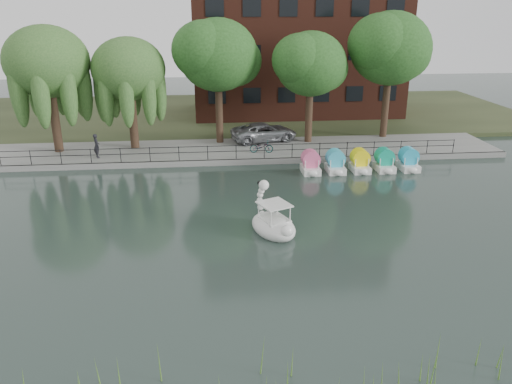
{
  "coord_description": "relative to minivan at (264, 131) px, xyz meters",
  "views": [
    {
      "loc": [
        -1.92,
        -20.62,
        10.56
      ],
      "look_at": [
        0.5,
        4.0,
        1.3
      ],
      "focal_mm": 35.0,
      "sensor_mm": 36.0,
      "label": 1
    }
  ],
  "objects": [
    {
      "name": "bicycle",
      "position": [
        -0.59,
        -3.36,
        -0.33
      ],
      "size": [
        0.78,
        1.77,
        1.0
      ],
      "primitive_type": "imported",
      "rotation": [
        0.0,
        0.0,
        1.46
      ],
      "color": "gray",
      "rests_on": "promenade"
    },
    {
      "name": "broadleaf_right",
      "position": [
        3.46,
        -0.48,
        5.15
      ],
      "size": [
        5.4,
        5.4,
        8.32
      ],
      "color": "#473323",
      "rests_on": "promenade"
    },
    {
      "name": "swan_boat",
      "position": [
        -1.43,
        -16.28,
        -0.69
      ],
      "size": [
        2.84,
        3.4,
        2.47
      ],
      "rotation": [
        0.0,
        0.0,
        0.41
      ],
      "color": "white",
      "rests_on": "ground_plane"
    },
    {
      "name": "railing",
      "position": [
        -2.54,
        -4.73,
        -0.09
      ],
      "size": [
        32.0,
        0.05,
        1.0
      ],
      "color": "black",
      "rests_on": "promenade"
    },
    {
      "name": "ground_plane",
      "position": [
        -2.54,
        -17.98,
        -1.23
      ],
      "size": [
        120.0,
        120.0,
        0.0
      ],
      "primitive_type": "plane",
      "color": "#3B4C47"
    },
    {
      "name": "reed_bank",
      "position": [
        -0.54,
        -27.48,
        -0.63
      ],
      "size": [
        24.0,
        2.4,
        1.2
      ],
      "color": "#669938",
      "rests_on": "ground_plane"
    },
    {
      "name": "pedestrian",
      "position": [
        -12.35,
        -3.49,
        0.16
      ],
      "size": [
        0.74,
        0.85,
        1.98
      ],
      "primitive_type": "imported",
      "rotation": [
        0.0,
        0.0,
        2.02
      ],
      "color": "black",
      "rests_on": "promenade"
    },
    {
      "name": "willow_mid",
      "position": [
        -10.04,
        -0.98,
        5.02
      ],
      "size": [
        5.32,
        5.32,
        8.15
      ],
      "color": "#473323",
      "rests_on": "promenade"
    },
    {
      "name": "broadleaf_far",
      "position": [
        9.96,
        0.52,
        6.17
      ],
      "size": [
        6.3,
        6.3,
        9.71
      ],
      "color": "#473323",
      "rests_on": "promenade"
    },
    {
      "name": "willow_left",
      "position": [
        -15.54,
        -1.48,
        5.64
      ],
      "size": [
        5.88,
        5.88,
        9.01
      ],
      "color": "#473323",
      "rests_on": "promenade"
    },
    {
      "name": "kerb",
      "position": [
        -2.54,
        -4.93,
        -1.03
      ],
      "size": [
        40.0,
        0.25,
        0.4
      ],
      "primitive_type": "cube",
      "color": "gray",
      "rests_on": "ground_plane"
    },
    {
      "name": "apartment_building",
      "position": [
        4.46,
        11.99,
        8.13
      ],
      "size": [
        20.0,
        10.07,
        18.0
      ],
      "color": "#4C1E16",
      "rests_on": "land_strip"
    },
    {
      "name": "pedal_boat_row",
      "position": [
        5.71,
        -7.15,
        -0.62
      ],
      "size": [
        7.95,
        1.7,
        1.4
      ],
      "color": "white",
      "rests_on": "ground_plane"
    },
    {
      "name": "land_strip",
      "position": [
        -2.54,
        12.02,
        -1.05
      ],
      "size": [
        60.0,
        22.0,
        0.36
      ],
      "primitive_type": "cube",
      "color": "#47512D",
      "rests_on": "ground_plane"
    },
    {
      "name": "promenade",
      "position": [
        -2.54,
        -1.98,
        -1.03
      ],
      "size": [
        40.0,
        6.0,
        0.4
      ],
      "primitive_type": "cube",
      "color": "gray",
      "rests_on": "ground_plane"
    },
    {
      "name": "minivan",
      "position": [
        0.0,
        0.0,
        0.0
      ],
      "size": [
        4.1,
        6.47,
        1.66
      ],
      "primitive_type": "imported",
      "rotation": [
        0.0,
        0.0,
        1.81
      ],
      "color": "gray",
      "rests_on": "promenade"
    },
    {
      "name": "broadleaf_center",
      "position": [
        -3.54,
        0.02,
        5.83
      ],
      "size": [
        6.0,
        6.0,
        9.25
      ],
      "color": "#473323",
      "rests_on": "promenade"
    }
  ]
}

